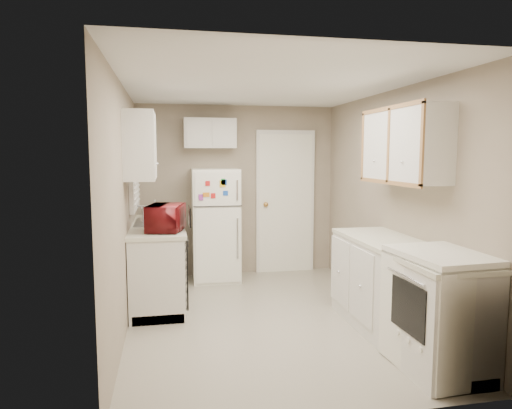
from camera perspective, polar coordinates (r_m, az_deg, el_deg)
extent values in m
plane|color=#B8B19E|center=(4.95, 1.14, -13.99)|extent=(3.80, 3.80, 0.00)
plane|color=white|center=(4.69, 1.21, 14.67)|extent=(3.80, 3.80, 0.00)
plane|color=gray|center=(4.59, -16.19, -0.42)|extent=(3.80, 3.80, 0.00)
plane|color=gray|center=(5.15, 16.58, 0.28)|extent=(3.80, 3.80, 0.00)
plane|color=gray|center=(6.53, -2.36, 1.76)|extent=(2.80, 2.80, 0.00)
plane|color=gray|center=(2.86, 9.28, -4.19)|extent=(2.80, 2.80, 0.00)
cube|color=silver|center=(5.58, -12.04, -6.95)|extent=(0.60, 1.80, 0.90)
cube|color=black|center=(4.99, -8.80, -8.00)|extent=(0.03, 0.58, 0.72)
cube|color=gray|center=(5.65, -12.11, -2.56)|extent=(0.54, 0.74, 0.16)
imported|color=maroon|center=(4.96, -11.19, -1.54)|extent=(0.55, 0.38, 0.34)
imported|color=beige|center=(6.18, -12.52, -0.50)|extent=(0.11, 0.11, 0.22)
cube|color=silver|center=(5.60, -14.96, 4.90)|extent=(0.10, 0.98, 1.08)
cube|color=silver|center=(4.77, -14.36, 7.11)|extent=(0.30, 0.45, 0.70)
cube|color=white|center=(6.24, -5.08, -2.53)|extent=(0.64, 0.62, 1.52)
cube|color=silver|center=(6.32, -5.81, 8.84)|extent=(0.70, 0.30, 0.40)
cube|color=white|center=(6.65, 3.67, 0.28)|extent=(0.86, 0.06, 2.08)
cube|color=silver|center=(4.46, 17.63, -10.49)|extent=(0.60, 2.00, 0.90)
cube|color=white|center=(3.99, 22.26, -12.18)|extent=(0.69, 0.83, 0.97)
cube|color=silver|center=(4.61, 18.04, 7.03)|extent=(0.30, 1.20, 0.70)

